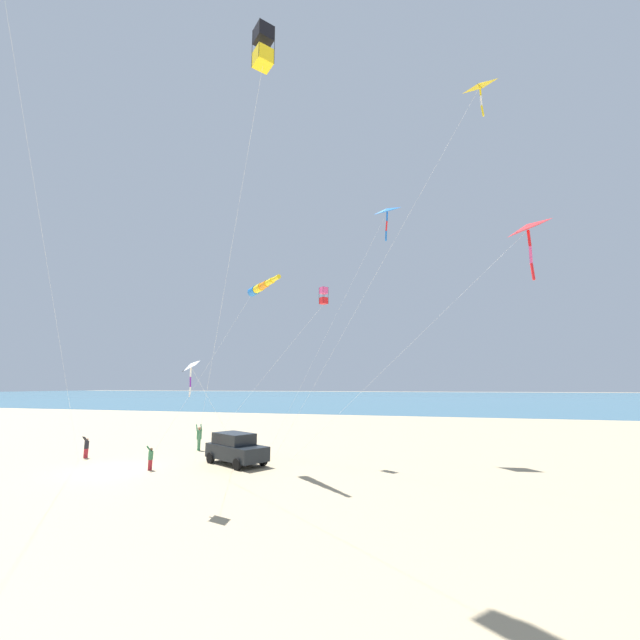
{
  "coord_description": "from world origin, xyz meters",
  "views": [
    {
      "loc": [
        -19.62,
        -17.83,
        4.79
      ],
      "look_at": [
        0.23,
        -12.31,
        8.24
      ],
      "focal_mm": 22.01,
      "sensor_mm": 36.0,
      "label": 1
    }
  ],
  "objects_px": {
    "kite_delta_small_distant": "(387,211)",
    "kite_windsock_checkered_midright": "(260,287)",
    "kite_box_teal_far_right": "(323,296)",
    "kite_delta_orange_high_right": "(479,87)",
    "person_child_grey_jacket": "(199,436)",
    "kite_delta_long_streamer_left": "(527,229)",
    "person_child_green_jacket": "(150,457)",
    "cooler_box": "(245,454)",
    "parked_car": "(236,448)",
    "kite_box_black_fish_shape": "(263,48)",
    "kite_delta_white_trailing": "(191,367)",
    "person_bystander_far": "(86,446)"
  },
  "relations": [
    {
      "from": "kite_delta_small_distant",
      "to": "kite_windsock_checkered_midright",
      "type": "bearing_deg",
      "value": 136.33
    },
    {
      "from": "kite_box_teal_far_right",
      "to": "kite_delta_orange_high_right",
      "type": "relative_size",
      "value": 0.55
    },
    {
      "from": "kite_delta_orange_high_right",
      "to": "person_child_grey_jacket",
      "type": "bearing_deg",
      "value": 72.3
    },
    {
      "from": "kite_delta_long_streamer_left",
      "to": "person_child_green_jacket",
      "type": "bearing_deg",
      "value": 95.35
    },
    {
      "from": "cooler_box",
      "to": "kite_windsock_checkered_midright",
      "type": "height_order",
      "value": "kite_windsock_checkered_midright"
    },
    {
      "from": "person_child_green_jacket",
      "to": "kite_windsock_checkered_midright",
      "type": "xyz_separation_m",
      "value": [
        2.03,
        -5.67,
        10.14
      ]
    },
    {
      "from": "parked_car",
      "to": "kite_delta_small_distant",
      "type": "xyz_separation_m",
      "value": [
        6.8,
        -9.05,
        17.55
      ]
    },
    {
      "from": "parked_car",
      "to": "person_child_green_jacket",
      "type": "relative_size",
      "value": 3.42
    },
    {
      "from": "kite_delta_long_streamer_left",
      "to": "cooler_box",
      "type": "bearing_deg",
      "value": 79.27
    },
    {
      "from": "parked_car",
      "to": "kite_box_black_fish_shape",
      "type": "xyz_separation_m",
      "value": [
        -9.47,
        -5.51,
        18.15
      ]
    },
    {
      "from": "kite_delta_white_trailing",
      "to": "kite_delta_long_streamer_left",
      "type": "relative_size",
      "value": 0.84
    },
    {
      "from": "person_bystander_far",
      "to": "kite_delta_long_streamer_left",
      "type": "xyz_separation_m",
      "value": [
        -0.08,
        -27.76,
        12.25
      ]
    },
    {
      "from": "kite_delta_small_distant",
      "to": "kite_delta_orange_high_right",
      "type": "distance_m",
      "value": 11.25
    },
    {
      "from": "person_child_green_jacket",
      "to": "kite_delta_small_distant",
      "type": "distance_m",
      "value": 24.02
    },
    {
      "from": "kite_box_teal_far_right",
      "to": "kite_delta_long_streamer_left",
      "type": "distance_m",
      "value": 12.93
    },
    {
      "from": "person_child_green_jacket",
      "to": "kite_windsock_checkered_midright",
      "type": "distance_m",
      "value": 11.79
    },
    {
      "from": "person_bystander_far",
      "to": "kite_delta_white_trailing",
      "type": "distance_m",
      "value": 15.29
    },
    {
      "from": "kite_delta_white_trailing",
      "to": "kite_box_black_fish_shape",
      "type": "relative_size",
      "value": 0.64
    },
    {
      "from": "cooler_box",
      "to": "kite_delta_orange_high_right",
      "type": "relative_size",
      "value": 0.03
    },
    {
      "from": "kite_delta_white_trailing",
      "to": "person_child_grey_jacket",
      "type": "bearing_deg",
      "value": 30.18
    },
    {
      "from": "parked_car",
      "to": "kite_delta_small_distant",
      "type": "height_order",
      "value": "kite_delta_small_distant"
    },
    {
      "from": "kite_delta_white_trailing",
      "to": "kite_delta_orange_high_right",
      "type": "distance_m",
      "value": 20.82
    },
    {
      "from": "person_bystander_far",
      "to": "kite_delta_long_streamer_left",
      "type": "distance_m",
      "value": 30.35
    },
    {
      "from": "cooler_box",
      "to": "person_child_grey_jacket",
      "type": "distance_m",
      "value": 4.84
    },
    {
      "from": "kite_box_teal_far_right",
      "to": "kite_box_black_fish_shape",
      "type": "xyz_separation_m",
      "value": [
        -12.18,
        -0.61,
        8.19
      ]
    },
    {
      "from": "person_bystander_far",
      "to": "kite_windsock_checkered_midright",
      "type": "height_order",
      "value": "kite_windsock_checkered_midright"
    },
    {
      "from": "person_child_green_jacket",
      "to": "kite_delta_orange_high_right",
      "type": "distance_m",
      "value": 27.53
    },
    {
      "from": "cooler_box",
      "to": "kite_delta_orange_high_right",
      "type": "bearing_deg",
      "value": -107.51
    },
    {
      "from": "parked_car",
      "to": "kite_box_teal_far_right",
      "type": "xyz_separation_m",
      "value": [
        2.71,
        -4.9,
        9.96
      ]
    },
    {
      "from": "person_child_grey_jacket",
      "to": "kite_windsock_checkered_midright",
      "type": "bearing_deg",
      "value": -124.98
    },
    {
      "from": "kite_delta_white_trailing",
      "to": "kite_windsock_checkered_midright",
      "type": "distance_m",
      "value": 9.02
    },
    {
      "from": "person_child_green_jacket",
      "to": "person_child_grey_jacket",
      "type": "xyz_separation_m",
      "value": [
        6.82,
        1.18,
        0.28
      ]
    },
    {
      "from": "kite_delta_small_distant",
      "to": "kite_delta_long_streamer_left",
      "type": "distance_m",
      "value": 12.43
    },
    {
      "from": "cooler_box",
      "to": "kite_box_teal_far_right",
      "type": "xyz_separation_m",
      "value": [
        0.26,
        -5.47,
        10.7
      ]
    },
    {
      "from": "cooler_box",
      "to": "person_child_green_jacket",
      "type": "height_order",
      "value": "person_child_green_jacket"
    },
    {
      "from": "person_child_green_jacket",
      "to": "parked_car",
      "type": "bearing_deg",
      "value": -53.7
    },
    {
      "from": "kite_delta_small_distant",
      "to": "kite_delta_orange_high_right",
      "type": "bearing_deg",
      "value": -147.19
    },
    {
      "from": "person_bystander_far",
      "to": "kite_delta_orange_high_right",
      "type": "distance_m",
      "value": 32.54
    },
    {
      "from": "kite_delta_white_trailing",
      "to": "kite_box_black_fish_shape",
      "type": "bearing_deg",
      "value": -110.53
    },
    {
      "from": "person_bystander_far",
      "to": "kite_delta_white_trailing",
      "type": "bearing_deg",
      "value": -120.19
    },
    {
      "from": "kite_delta_long_streamer_left",
      "to": "kite_box_black_fish_shape",
      "type": "distance_m",
      "value": 15.66
    },
    {
      "from": "kite_windsock_checkered_midright",
      "to": "kite_delta_white_trailing",
      "type": "bearing_deg",
      "value": -178.68
    },
    {
      "from": "person_child_grey_jacket",
      "to": "person_bystander_far",
      "type": "height_order",
      "value": "person_child_grey_jacket"
    },
    {
      "from": "person_child_grey_jacket",
      "to": "kite_box_teal_far_right",
      "type": "height_order",
      "value": "kite_box_teal_far_right"
    },
    {
      "from": "kite_delta_small_distant",
      "to": "kite_box_teal_far_right",
      "type": "bearing_deg",
      "value": 134.55
    },
    {
      "from": "kite_box_black_fish_shape",
      "to": "kite_windsock_checkered_midright",
      "type": "xyz_separation_m",
      "value": [
        8.62,
        3.76,
        -8.22
      ]
    },
    {
      "from": "parked_car",
      "to": "kite_delta_small_distant",
      "type": "relative_size",
      "value": 0.25
    },
    {
      "from": "kite_delta_long_streamer_left",
      "to": "kite_windsock_checkered_midright",
      "type": "xyz_separation_m",
      "value": [
        0.06,
        15.38,
        -2.15
      ]
    },
    {
      "from": "kite_delta_long_streamer_left",
      "to": "parked_car",
      "type": "bearing_deg",
      "value": 86.98
    },
    {
      "from": "person_child_grey_jacket",
      "to": "kite_box_black_fish_shape",
      "type": "bearing_deg",
      "value": -141.67
    }
  ]
}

